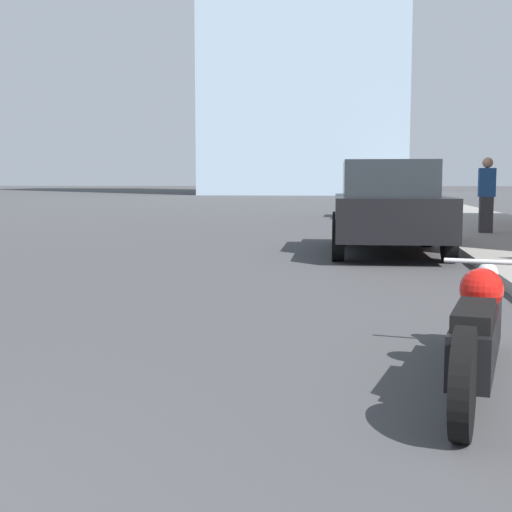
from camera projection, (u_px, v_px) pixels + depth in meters
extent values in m
cube|color=gray|center=(422.00, 203.00, 39.95)|extent=(3.45, 240.00, 0.15)
cylinder|color=black|center=(486.00, 314.00, 5.46)|extent=(0.22, 0.59, 0.58)
cylinder|color=black|center=(463.00, 384.00, 3.56)|extent=(0.22, 0.59, 0.58)
cube|color=black|center=(477.00, 337.00, 4.51)|extent=(0.57, 1.56, 0.31)
sphere|color=red|center=(481.00, 289.00, 4.77)|extent=(0.29, 0.29, 0.29)
cube|color=black|center=(474.00, 315.00, 4.18)|extent=(0.37, 0.74, 0.10)
sphere|color=silver|center=(488.00, 273.00, 5.45)|extent=(0.16, 0.16, 0.16)
cylinder|color=silver|center=(487.00, 262.00, 5.31)|extent=(0.61, 0.17, 0.04)
cube|color=black|center=(387.00, 215.00, 12.88)|extent=(2.03, 4.63, 0.70)
cube|color=#23282D|center=(388.00, 178.00, 12.81)|extent=(1.66, 2.25, 0.62)
cylinder|color=black|center=(337.00, 229.00, 14.41)|extent=(0.22, 0.70, 0.69)
cylinder|color=black|center=(427.00, 229.00, 14.21)|extent=(0.22, 0.70, 0.69)
cylinder|color=black|center=(338.00, 240.00, 11.61)|extent=(0.22, 0.70, 0.69)
cylinder|color=black|center=(449.00, 241.00, 11.42)|extent=(0.22, 0.70, 0.69)
cube|color=#1E6B33|center=(376.00, 199.00, 25.70)|extent=(1.68, 4.11, 0.76)
cube|color=#23282D|center=(376.00, 180.00, 25.63)|extent=(1.42, 1.97, 0.60)
cylinder|color=black|center=(354.00, 208.00, 27.10)|extent=(0.20, 0.60, 0.60)
cylinder|color=black|center=(396.00, 208.00, 26.88)|extent=(0.20, 0.60, 0.60)
cylinder|color=black|center=(353.00, 210.00, 24.60)|extent=(0.20, 0.60, 0.60)
cylinder|color=black|center=(400.00, 211.00, 24.37)|extent=(0.20, 0.60, 0.60)
cube|color=#38383D|center=(486.00, 215.00, 15.99)|extent=(0.29, 0.20, 0.81)
cube|color=#235193|center=(487.00, 182.00, 15.91)|extent=(0.36, 0.20, 0.64)
sphere|color=tan|center=(488.00, 163.00, 15.86)|extent=(0.24, 0.24, 0.24)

